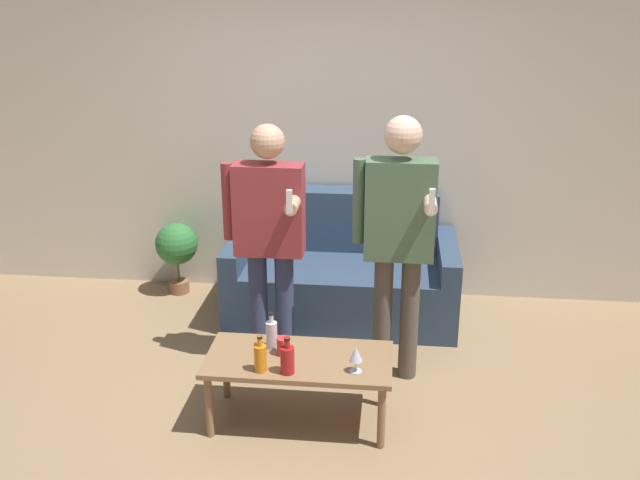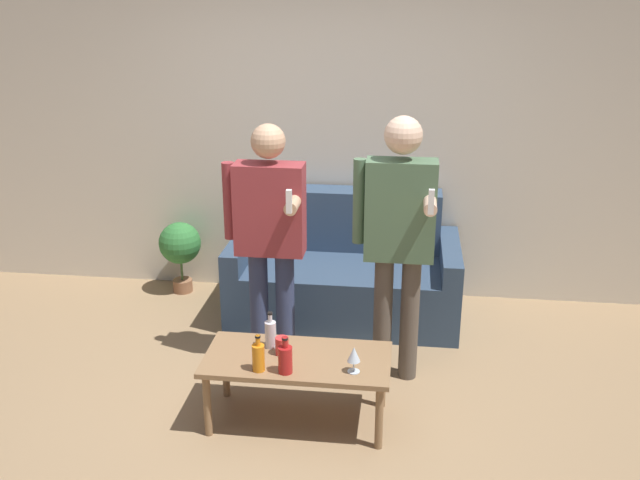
{
  "view_description": "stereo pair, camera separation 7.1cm",
  "coord_description": "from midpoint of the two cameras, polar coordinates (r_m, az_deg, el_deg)",
  "views": [
    {
      "loc": [
        0.57,
        -3.47,
        2.43
      ],
      "look_at": [
        0.13,
        0.56,
        0.95
      ],
      "focal_mm": 40.0,
      "sensor_mm": 36.0,
      "label": 1
    },
    {
      "loc": [
        0.64,
        -3.46,
        2.43
      ],
      "look_at": [
        0.13,
        0.56,
        0.95
      ],
      "focal_mm": 40.0,
      "sensor_mm": 36.0,
      "label": 2
    }
  ],
  "objects": [
    {
      "name": "person_standing_left",
      "position": [
        4.54,
        -4.58,
        0.87
      ],
      "size": [
        0.52,
        0.43,
        1.62
      ],
      "color": "navy",
      "rests_on": "ground_plane"
    },
    {
      "name": "wall_back",
      "position": [
        5.61,
        -0.1,
        8.94
      ],
      "size": [
        8.0,
        0.06,
        2.7
      ],
      "color": "beige",
      "rests_on": "ground_plane"
    },
    {
      "name": "bottle_dark",
      "position": [
        3.92,
        -3.16,
        -9.49
      ],
      "size": [
        0.08,
        0.08,
        0.21
      ],
      "color": "#B21E1E",
      "rests_on": "coffee_table"
    },
    {
      "name": "bottle_green",
      "position": [
        3.95,
        -5.32,
        -9.32
      ],
      "size": [
        0.07,
        0.07,
        0.21
      ],
      "color": "orange",
      "rests_on": "coffee_table"
    },
    {
      "name": "couch",
      "position": [
        5.47,
        1.47,
        -2.64
      ],
      "size": [
        1.7,
        0.89,
        0.91
      ],
      "color": "#334760",
      "rests_on": "ground_plane"
    },
    {
      "name": "coffee_table",
      "position": [
        4.13,
        -2.2,
        -9.94
      ],
      "size": [
        1.06,
        0.51,
        0.42
      ],
      "color": "#8E6B47",
      "rests_on": "ground_plane"
    },
    {
      "name": "ground_plane",
      "position": [
        4.28,
        -3.15,
        -14.62
      ],
      "size": [
        16.0,
        16.0,
        0.0
      ],
      "primitive_type": "plane",
      "color": "#997A56"
    },
    {
      "name": "bottle_orange",
      "position": [
        4.17,
        -4.39,
        -7.5
      ],
      "size": [
        0.07,
        0.07,
        0.22
      ],
      "color": "silver",
      "rests_on": "coffee_table"
    },
    {
      "name": "wine_glass_near",
      "position": [
        3.92,
        2.36,
        -9.17
      ],
      "size": [
        0.07,
        0.07,
        0.15
      ],
      "color": "silver",
      "rests_on": "coffee_table"
    },
    {
      "name": "cup_on_table",
      "position": [
        4.11,
        -3.45,
        -8.47
      ],
      "size": [
        0.08,
        0.08,
        0.1
      ],
      "color": "red",
      "rests_on": "coffee_table"
    },
    {
      "name": "potted_plant",
      "position": [
        5.89,
        -11.74,
        -0.52
      ],
      "size": [
        0.34,
        0.34,
        0.6
      ],
      "color": "#936042",
      "rests_on": "ground_plane"
    },
    {
      "name": "person_standing_right",
      "position": [
        4.35,
        5.83,
        0.83
      ],
      "size": [
        0.5,
        0.44,
        1.7
      ],
      "color": "brown",
      "rests_on": "ground_plane"
    }
  ]
}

